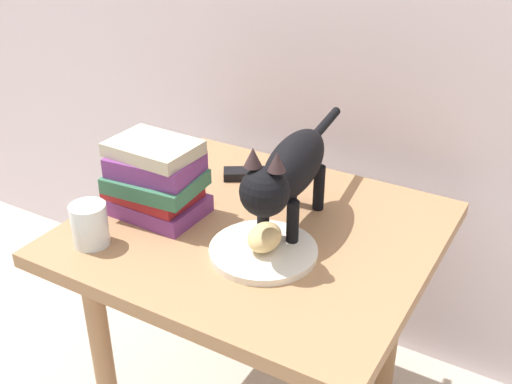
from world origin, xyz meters
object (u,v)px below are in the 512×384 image
candle_jar (90,227)px  tv_remote (256,174)px  side_table (256,258)px  bread_roll (265,237)px  book_stack (156,179)px  plate (263,251)px  cat (289,171)px

candle_jar → tv_remote: 0.42m
side_table → candle_jar: 0.34m
bread_roll → book_stack: size_ratio=0.40×
bread_roll → book_stack: bearing=175.1°
plate → tv_remote: size_ratio=1.37×
side_table → book_stack: size_ratio=3.50×
cat → candle_jar: cat is taller
side_table → tv_remote: 0.23m
bread_roll → tv_remote: (-0.17, 0.27, -0.03)m
side_table → tv_remote: bearing=120.3°
bread_roll → cat: bearing=92.4°
bread_roll → cat: size_ratio=0.17×
bread_roll → tv_remote: bread_roll is taller
bread_roll → tv_remote: bearing=123.1°
plate → tv_remote: tv_remote is taller
cat → tv_remote: size_ratio=3.18×
book_stack → side_table: bearing=15.3°
side_table → tv_remote: (-0.11, 0.19, 0.09)m
book_stack → candle_jar: bearing=-104.0°
plate → book_stack: size_ratio=1.03×
side_table → candle_jar: size_ratio=8.24×
bread_roll → tv_remote: 0.32m
tv_remote → cat: bearing=-76.5°
plate → bread_roll: size_ratio=2.57×
plate → candle_jar: (-0.30, -0.13, 0.03)m
side_table → cat: (0.06, 0.02, 0.21)m
book_stack → candle_jar: 0.17m
side_table → cat: 0.22m
tv_remote → plate: bearing=-89.4°
side_table → candle_jar: (-0.24, -0.21, 0.12)m
cat → book_stack: bearing=-163.6°
book_stack → tv_remote: 0.27m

